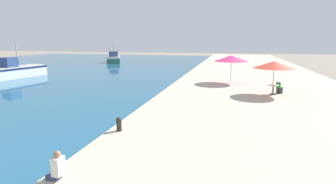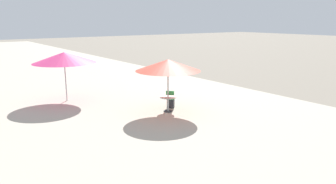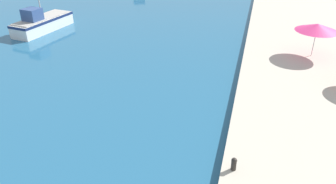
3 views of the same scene
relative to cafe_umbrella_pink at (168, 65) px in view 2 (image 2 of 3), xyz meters
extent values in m
cube|color=#BCB29E|center=(-0.57, 13.86, -2.57)|extent=(16.00, 90.00, 0.55)
cylinder|color=#B7B7B7|center=(0.00, 0.00, -1.21)|extent=(0.06, 0.06, 2.17)
cone|color=#E04C38|center=(0.00, 0.00, 0.00)|extent=(3.09, 3.09, 0.54)
cylinder|color=#B7B7B7|center=(-3.17, 5.15, -1.17)|extent=(0.06, 0.06, 2.24)
cone|color=#E5387A|center=(-3.17, 5.15, 0.09)|extent=(3.36, 3.36, 0.59)
cylinder|color=#333338|center=(0.07, 0.09, -2.27)|extent=(0.44, 0.44, 0.04)
cylinder|color=#333338|center=(0.07, 0.09, -1.94)|extent=(0.08, 0.08, 0.70)
cylinder|color=beige|center=(0.07, 0.09, -1.57)|extent=(0.80, 0.80, 0.04)
cube|color=#2D2D33|center=(0.61, 0.61, -2.07)|extent=(0.48, 0.48, 0.45)
cube|color=#2D8E42|center=(0.61, 0.61, -1.81)|extent=(0.57, 0.57, 0.06)
cube|color=#2D8E42|center=(0.47, 0.47, -1.58)|extent=(0.32, 0.33, 0.40)
camera|label=1|loc=(-3.12, -21.06, 1.81)|focal=28.00mm
camera|label=2|loc=(-8.97, -12.35, 2.11)|focal=35.00mm
camera|label=3|loc=(-7.86, -22.20, 7.91)|focal=35.00mm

